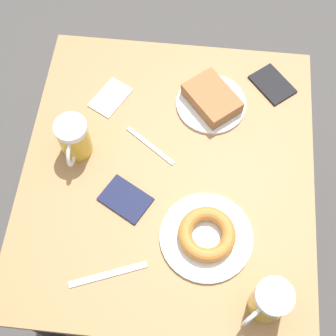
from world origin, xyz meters
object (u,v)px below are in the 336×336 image
beer_mug_center (269,301)px  fork (150,146)px  plate_with_donut (207,235)px  napkin_folded (110,98)px  plate_with_cake (212,100)px  knife (108,274)px  beer_mug_left (74,139)px  passport_far_edge (272,84)px  passport_near_edge (126,199)px

beer_mug_center → fork: 0.52m
plate_with_donut → fork: plate_with_donut is taller
beer_mug_center → napkin_folded: beer_mug_center is taller
plate_with_donut → beer_mug_center: beer_mug_center is taller
plate_with_donut → fork: 0.31m
plate_with_cake → knife: size_ratio=1.08×
beer_mug_left → knife: 0.37m
beer_mug_left → passport_far_edge: beer_mug_left is taller
napkin_folded → passport_far_edge: bearing=-168.5°
knife → passport_far_edge: (-0.40, -0.61, 0.00)m
beer_mug_center → passport_near_edge: 0.44m
beer_mug_left → knife: bearing=112.5°
beer_mug_center → passport_near_edge: (0.37, -0.24, -0.06)m
plate_with_cake → fork: (0.16, 0.16, -0.02)m
plate_with_cake → passport_far_edge: (-0.18, -0.09, -0.02)m
napkin_folded → passport_near_edge: passport_near_edge is taller
passport_near_edge → napkin_folded: bearing=-74.0°
plate_with_cake → beer_mug_left: (0.36, 0.19, 0.04)m
plate_with_donut → beer_mug_center: bearing=134.1°
plate_with_cake → napkin_folded: 0.30m
beer_mug_center → passport_far_edge: beer_mug_center is taller
napkin_folded → passport_far_edge: (-0.48, -0.10, 0.00)m
beer_mug_left → passport_near_edge: 0.21m
beer_mug_left → passport_far_edge: bearing=-152.9°
napkin_folded → beer_mug_left: bearing=70.4°
plate_with_cake → passport_near_edge: bearing=57.5°
fork → passport_far_edge: 0.42m
plate_with_cake → knife: 0.57m
beer_mug_left → napkin_folded: 0.20m
beer_mug_center → fork: size_ratio=0.83×
passport_near_edge → knife: bearing=85.9°
beer_mug_center → napkin_folded: size_ratio=0.85×
beer_mug_center → plate_with_donut: bearing=-45.9°
plate_with_cake → plate_with_donut: (-0.01, 0.41, -0.00)m
passport_far_edge → passport_near_edge: bearing=47.0°
knife → passport_near_edge: passport_near_edge is taller
beer_mug_left → passport_far_edge: (-0.54, -0.28, -0.06)m
passport_far_edge → napkin_folded: bearing=11.5°
passport_near_edge → passport_far_edge: bearing=-133.0°
plate_with_cake → beer_mug_left: size_ratio=1.56×
plate_with_donut → beer_mug_left: (0.37, -0.22, 0.04)m
plate_with_cake → napkin_folded: (0.30, 0.01, -0.02)m
passport_far_edge → plate_with_donut: bearing=71.5°
beer_mug_center → knife: size_ratio=0.65×
passport_near_edge → passport_far_edge: same height
plate_with_cake → plate_with_donut: size_ratio=0.86×
napkin_folded → plate_with_donut: bearing=128.0°
plate_with_donut → knife: size_ratio=1.26×
fork → passport_near_edge: (0.05, 0.17, 0.00)m
napkin_folded → fork: (-0.14, 0.15, -0.00)m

